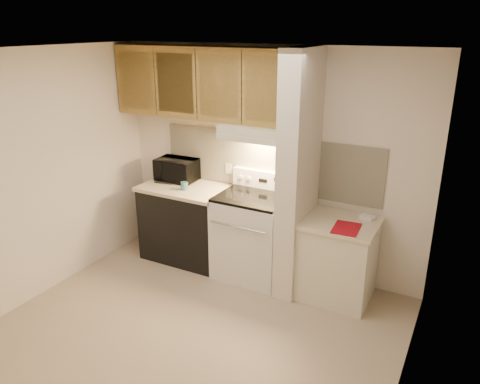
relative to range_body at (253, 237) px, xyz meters
The scene contains 50 objects.
floor 1.24m from the range_body, 90.00° to the right, with size 3.60×3.60×0.00m, color tan.
ceiling 2.34m from the range_body, 90.00° to the right, with size 3.60×3.60×0.00m, color white.
wall_back 0.86m from the range_body, 90.00° to the left, with size 3.60×0.02×2.50m, color #F0E3CF.
wall_left 2.28m from the range_body, 147.31° to the right, with size 0.02×3.00×2.50m, color #F0E3CF.
wall_right 2.28m from the range_body, 32.69° to the right, with size 0.02×3.00×2.50m, color #F0E3CF.
backsplash 0.84m from the range_body, 90.00° to the left, with size 2.60×0.02×0.63m, color white.
range_body is the anchor object (origin of this frame).
oven_window 0.32m from the range_body, 90.00° to the right, with size 0.50×0.01×0.30m, color black.
oven_handle 0.44m from the range_body, 90.00° to the right, with size 0.02×0.02×0.65m, color silver.
cooktop 0.48m from the range_body, ahead, with size 0.74×0.64×0.03m, color black.
range_backguard 0.66m from the range_body, 90.00° to the left, with size 0.76×0.08×0.20m, color silver.
range_display 0.64m from the range_body, 90.00° to the left, with size 0.10×0.01×0.04m, color black.
range_knob_left_outer 0.70m from the range_body, 139.40° to the left, with size 0.05×0.05×0.02m, color silver.
range_knob_left_inner 0.66m from the range_body, 126.87° to the left, with size 0.05×0.05×0.02m, color silver.
range_knob_right_inner 0.66m from the range_body, 53.13° to the left, with size 0.05×0.05×0.02m, color silver.
range_knob_right_outer 0.70m from the range_body, 40.60° to the left, with size 0.05×0.05×0.02m, color silver.
dishwasher_front 0.88m from the range_body, behind, with size 1.00×0.63×0.87m, color black.
left_countertop 0.98m from the range_body, behind, with size 1.04×0.67×0.04m, color beige.
spoon_rest 1.26m from the range_body, behind, with size 0.23×0.07×0.02m, color black.
teal_jar 0.97m from the range_body, behind, with size 0.08×0.08×0.09m, color #306B6F.
outlet 0.86m from the range_body, 146.31° to the left, with size 0.08×0.01×0.12m, color beige.
microwave 1.25m from the range_body, behind, with size 0.48×0.33×0.27m, color black.
partition_pillar 0.94m from the range_body, ahead, with size 0.22×0.70×2.50m, color beige.
pillar_trim 0.93m from the range_body, ahead, with size 0.01×0.70×0.04m, color olive.
knife_strip 0.95m from the range_body, ahead, with size 0.02×0.42×0.04m, color black.
knife_blade_a 0.87m from the range_body, 28.52° to the right, with size 0.01×0.04×0.16m, color silver.
knife_handle_a 1.01m from the range_body, 31.22° to the right, with size 0.02×0.02×0.10m, color black.
knife_blade_b 0.85m from the range_body, 18.06° to the right, with size 0.01×0.04×0.18m, color silver.
knife_handle_b 0.99m from the range_body, 17.84° to the right, with size 0.02×0.02×0.10m, color black.
knife_blade_c 0.83m from the range_body, 10.15° to the right, with size 0.01×0.04×0.20m, color silver.
knife_handle_c 0.99m from the range_body, ahead, with size 0.02×0.02×0.10m, color black.
knife_blade_d 0.85m from the range_body, ahead, with size 0.01×0.04×0.16m, color silver.
knife_handle_d 0.99m from the range_body, ahead, with size 0.02×0.02×0.10m, color black.
knife_blade_e 0.85m from the range_body, 16.94° to the left, with size 0.01×0.04×0.18m, color silver.
knife_handle_e 0.99m from the range_body, 14.84° to the left, with size 0.02×0.02×0.10m, color black.
oven_mitt 0.82m from the range_body, 23.58° to the left, with size 0.03×0.10×0.25m, color slate.
right_cab_base 0.97m from the range_body, ahead, with size 0.70×0.60×0.81m, color beige.
right_countertop 1.04m from the range_body, ahead, with size 0.74×0.64×0.04m, color beige.
red_folder 1.15m from the range_body, ahead, with size 0.24×0.33×0.01m, color #A40C18.
white_box 1.27m from the range_body, ahead, with size 0.14×0.09×0.04m, color white.
range_hood 1.17m from the range_body, 90.00° to the left, with size 0.78×0.44×0.15m, color beige.
hood_lip 1.12m from the range_body, 90.00° to the right, with size 0.78×0.04×0.06m, color beige.
upper_cabinets 1.77m from the range_body, 166.16° to the left, with size 2.18×0.33×0.77m, color olive.
cab_door_a 2.22m from the range_body, behind, with size 0.46×0.01×0.63m, color olive.
cab_gap_a 2.04m from the range_body, behind, with size 0.01×0.01×0.73m, color black.
cab_door_b 1.89m from the range_body, behind, with size 0.46×0.01×0.63m, color olive.
cab_gap_b 1.77m from the range_body, behind, with size 0.01×0.01×0.73m, color black.
cab_door_c 1.68m from the range_body, behind, with size 0.46×0.01×0.63m, color olive.
cab_gap_c 1.63m from the range_body, behind, with size 0.01×0.01×0.73m, color black.
cab_door_d 1.63m from the range_body, ahead, with size 0.46×0.01×0.63m, color olive.
Camera 1 is at (2.08, -3.08, 2.70)m, focal length 35.00 mm.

